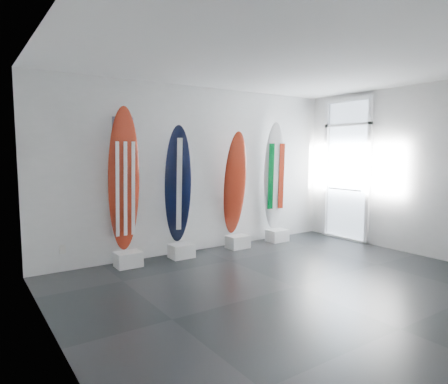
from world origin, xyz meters
TOP-DOWN VIEW (x-y plane):
  - floor at (0.00, 0.00)m, footprint 6.00×6.00m
  - ceiling at (0.00, 0.00)m, footprint 6.00×6.00m
  - wall_back at (0.00, 2.50)m, footprint 6.00×0.00m
  - wall_left at (-3.00, 0.00)m, footprint 0.00×5.00m
  - wall_right at (3.00, 0.00)m, footprint 0.00×5.00m
  - display_block_usa at (-1.53, 2.18)m, footprint 0.40×0.30m
  - surfboard_usa at (-1.53, 2.28)m, footprint 0.52×0.23m
  - display_block_navy at (-0.57, 2.18)m, footprint 0.40×0.30m
  - surfboard_navy at (-0.57, 2.28)m, footprint 0.54×0.45m
  - display_block_swiss at (0.64, 2.18)m, footprint 0.40×0.30m
  - surfboard_swiss at (0.64, 2.28)m, footprint 0.52×0.50m
  - display_block_italy at (1.64, 2.18)m, footprint 0.40×0.30m
  - surfboard_italy at (1.64, 2.28)m, footprint 0.52×0.29m
  - wall_outlet at (-2.45, 2.48)m, footprint 0.09×0.02m
  - glass_door at (2.97, 1.55)m, footprint 0.12×1.16m
  - balcony at (4.30, 1.55)m, footprint 2.80×2.20m

SIDE VIEW (x-z plane):
  - floor at x=0.00m, z-range 0.00..0.00m
  - display_block_usa at x=-1.53m, z-range 0.00..0.24m
  - display_block_navy at x=-0.57m, z-range 0.00..0.24m
  - display_block_swiss at x=0.64m, z-range 0.00..0.24m
  - display_block_italy at x=1.64m, z-range 0.00..0.24m
  - wall_outlet at x=-2.45m, z-range 0.28..0.41m
  - balcony at x=4.30m, z-range -0.10..1.10m
  - surfboard_swiss at x=0.64m, z-range 0.23..2.21m
  - surfboard_navy at x=-0.57m, z-range 0.24..2.28m
  - surfboard_italy at x=1.64m, z-range 0.24..2.42m
  - surfboard_usa at x=-1.53m, z-range 0.24..2.54m
  - glass_door at x=2.97m, z-range 0.00..2.85m
  - wall_back at x=0.00m, z-range -1.50..4.50m
  - wall_left at x=-3.00m, z-range -1.00..4.00m
  - wall_right at x=3.00m, z-range -1.00..4.00m
  - ceiling at x=0.00m, z-range 3.00..3.00m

